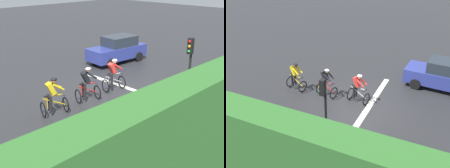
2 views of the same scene
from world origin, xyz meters
The scene contains 11 objects.
ground_plane centered at (0.00, 0.00, 0.00)m, with size 80.00×80.00×0.00m, color #28282B.
sidewalk_kerb centered at (-5.17, 2.00, 0.06)m, with size 2.80×21.86×0.12m, color gray.
stone_wall_low centered at (-6.07, 2.00, 0.29)m, with size 0.44×21.86×0.58m, color gray.
hedge_wall centered at (-6.37, 2.00, 1.59)m, with size 1.10×21.86×3.17m, color #2D6628.
road_marking_stop_line centered at (0.00, -0.64, 0.00)m, with size 7.00×0.30×0.01m, color silver.
cyclist_lead centered at (0.01, 3.92, 0.80)m, with size 0.92×1.21×1.66m.
cyclist_second centered at (0.10, 1.97, 0.80)m, with size 0.92×1.21×1.66m.
cyclist_mid centered at (0.21, 0.11, 0.80)m, with size 0.88×1.19×1.66m.
car_navy centered at (3.74, -3.85, 0.87)m, with size 2.08×4.20×1.76m.
traffic_light_near_crossing centered at (-3.97, -0.09, 2.22)m, with size 0.21×0.31×3.34m.
pedestrian_railing_kerbside centered at (-4.27, 3.44, 0.78)m, with size 0.10×3.20×1.03m.
Camera 1 is at (-10.09, 10.47, 5.79)m, focal length 48.47 mm.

